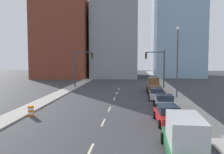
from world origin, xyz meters
name	(u,v)px	position (x,y,z in m)	size (l,w,h in m)	color
sidewalk_left	(81,83)	(-8.48, 45.64, 0.06)	(2.23, 91.28, 0.13)	#ADA89E
sidewalk_right	(163,84)	(8.48, 45.64, 0.06)	(2.23, 91.28, 0.13)	#ADA89E
lane_stripe_at_8m	(90,151)	(0.00, 8.26, 0.00)	(0.16, 2.40, 0.01)	beige
lane_stripe_at_15m	(103,122)	(0.00, 14.65, 0.00)	(0.16, 2.40, 0.01)	beige
lane_stripe_at_20m	(109,109)	(0.00, 20.09, 0.00)	(0.16, 2.40, 0.01)	beige
lane_stripe_at_27m	(114,99)	(0.00, 26.78, 0.00)	(0.16, 2.40, 0.01)	beige
lane_stripe_at_32m	(117,93)	(0.00, 31.94, 0.00)	(0.16, 2.40, 0.01)	beige
lane_stripe_at_37m	(119,89)	(0.00, 37.17, 0.00)	(0.16, 2.40, 0.01)	beige
building_brick_left	(65,41)	(-16.32, 61.59, 10.03)	(14.00, 16.00, 20.06)	brown
building_office_center	(116,21)	(-2.54, 65.59, 15.82)	(12.00, 20.00, 31.65)	gray
building_glass_right	(176,20)	(14.95, 69.59, 16.36)	(13.00, 20.00, 32.72)	#8CADC6
traffic_signal_left	(79,64)	(-7.22, 38.58, 4.28)	(3.47, 0.35, 6.75)	#38383D
traffic_signal_right	(159,64)	(6.97, 38.58, 4.28)	(3.47, 0.35, 6.75)	#38383D
traffic_barrel	(31,111)	(-7.02, 16.42, 0.47)	(0.56, 0.56, 0.95)	orange
street_lamp	(177,58)	(8.26, 27.80, 5.39)	(0.44, 0.44, 9.42)	#4C4C51
box_truck_green	(185,137)	(5.32, 7.92, 1.06)	(2.50, 5.98, 2.25)	#1E6033
sedan_red	(168,115)	(5.36, 14.89, 0.68)	(2.25, 4.83, 1.50)	red
sedan_white	(165,102)	(5.86, 21.12, 0.66)	(2.21, 4.42, 1.44)	silver
sedan_silver	(156,94)	(5.52, 27.07, 0.65)	(2.22, 4.72, 1.42)	#B2B2BC
pickup_truck_brown	(154,86)	(5.69, 33.55, 0.92)	(2.28, 5.87, 2.29)	brown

